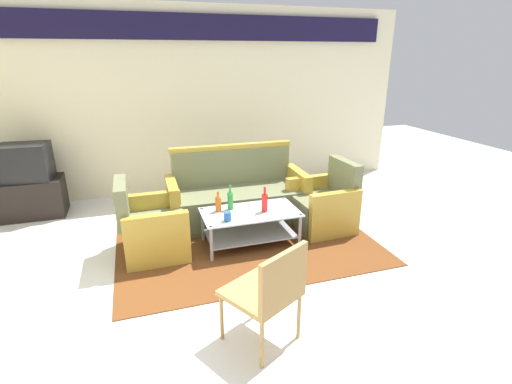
{
  "coord_description": "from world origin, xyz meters",
  "views": [
    {
      "loc": [
        -1.14,
        -3.0,
        2.1
      ],
      "look_at": [
        0.08,
        0.81,
        0.65
      ],
      "focal_mm": 26.76,
      "sensor_mm": 36.0,
      "label": 1
    }
  ],
  "objects_px": {
    "armchair_left": "(152,229)",
    "cup": "(227,217)",
    "couch": "(237,197)",
    "bottle_red": "(265,202)",
    "armchair_right": "(324,206)",
    "bottle_orange": "(218,204)",
    "tv_stand": "(33,198)",
    "coffee_table": "(250,223)",
    "television": "(25,162)",
    "wicker_chair": "(270,289)",
    "bottle_green": "(230,200)"
  },
  "relations": [
    {
      "from": "coffee_table",
      "to": "bottle_green",
      "type": "bearing_deg",
      "value": 144.01
    },
    {
      "from": "armchair_left",
      "to": "tv_stand",
      "type": "height_order",
      "value": "armchair_left"
    },
    {
      "from": "bottle_green",
      "to": "cup",
      "type": "distance_m",
      "value": 0.34
    },
    {
      "from": "armchair_right",
      "to": "cup",
      "type": "bearing_deg",
      "value": 101.8
    },
    {
      "from": "television",
      "to": "bottle_red",
      "type": "bearing_deg",
      "value": 151.23
    },
    {
      "from": "armchair_left",
      "to": "cup",
      "type": "relative_size",
      "value": 8.5
    },
    {
      "from": "bottle_green",
      "to": "cup",
      "type": "xyz_separation_m",
      "value": [
        -0.11,
        -0.31,
        -0.06
      ]
    },
    {
      "from": "television",
      "to": "wicker_chair",
      "type": "bearing_deg",
      "value": 127.87
    },
    {
      "from": "armchair_right",
      "to": "armchair_left",
      "type": "bearing_deg",
      "value": 88.5
    },
    {
      "from": "bottle_red",
      "to": "cup",
      "type": "height_order",
      "value": "bottle_red"
    },
    {
      "from": "couch",
      "to": "bottle_red",
      "type": "distance_m",
      "value": 0.82
    },
    {
      "from": "bottle_orange",
      "to": "bottle_red",
      "type": "distance_m",
      "value": 0.53
    },
    {
      "from": "bottle_green",
      "to": "television",
      "type": "xyz_separation_m",
      "value": [
        -2.38,
        1.58,
        0.24
      ]
    },
    {
      "from": "coffee_table",
      "to": "cup",
      "type": "height_order",
      "value": "cup"
    },
    {
      "from": "bottle_red",
      "to": "tv_stand",
      "type": "distance_m",
      "value": 3.26
    },
    {
      "from": "bottle_orange",
      "to": "armchair_right",
      "type": "bearing_deg",
      "value": 1.75
    },
    {
      "from": "bottle_orange",
      "to": "tv_stand",
      "type": "distance_m",
      "value": 2.75
    },
    {
      "from": "couch",
      "to": "bottle_green",
      "type": "bearing_deg",
      "value": 68.96
    },
    {
      "from": "couch",
      "to": "coffee_table",
      "type": "distance_m",
      "value": 0.74
    },
    {
      "from": "couch",
      "to": "armchair_left",
      "type": "height_order",
      "value": "couch"
    },
    {
      "from": "armchair_left",
      "to": "bottle_green",
      "type": "bearing_deg",
      "value": 90.24
    },
    {
      "from": "coffee_table",
      "to": "bottle_red",
      "type": "distance_m",
      "value": 0.3
    },
    {
      "from": "bottle_orange",
      "to": "television",
      "type": "xyz_separation_m",
      "value": [
        -2.24,
        1.59,
        0.26
      ]
    },
    {
      "from": "coffee_table",
      "to": "television",
      "type": "distance_m",
      "value": 3.14
    },
    {
      "from": "bottle_red",
      "to": "television",
      "type": "bearing_deg",
      "value": 147.19
    },
    {
      "from": "couch",
      "to": "bottle_orange",
      "type": "height_order",
      "value": "couch"
    },
    {
      "from": "couch",
      "to": "bottle_orange",
      "type": "distance_m",
      "value": 0.74
    },
    {
      "from": "wicker_chair",
      "to": "armchair_left",
      "type": "bearing_deg",
      "value": 84.53
    },
    {
      "from": "coffee_table",
      "to": "tv_stand",
      "type": "relative_size",
      "value": 1.38
    },
    {
      "from": "tv_stand",
      "to": "television",
      "type": "distance_m",
      "value": 0.5
    },
    {
      "from": "armchair_left",
      "to": "wicker_chair",
      "type": "height_order",
      "value": "armchair_left"
    },
    {
      "from": "couch",
      "to": "bottle_red",
      "type": "height_order",
      "value": "couch"
    },
    {
      "from": "bottle_green",
      "to": "cup",
      "type": "relative_size",
      "value": 2.91
    },
    {
      "from": "armchair_right",
      "to": "couch",
      "type": "bearing_deg",
      "value": 57.47
    },
    {
      "from": "armchair_right",
      "to": "bottle_green",
      "type": "xyz_separation_m",
      "value": [
        -1.22,
        -0.03,
        0.23
      ]
    },
    {
      "from": "cup",
      "to": "couch",
      "type": "bearing_deg",
      "value": 68.91
    },
    {
      "from": "armchair_left",
      "to": "armchair_right",
      "type": "relative_size",
      "value": 1.0
    },
    {
      "from": "armchair_left",
      "to": "tv_stand",
      "type": "bearing_deg",
      "value": -137.12
    },
    {
      "from": "armchair_right",
      "to": "wicker_chair",
      "type": "xyz_separation_m",
      "value": [
        -1.37,
        -1.78,
        0.21
      ]
    },
    {
      "from": "armchair_left",
      "to": "wicker_chair",
      "type": "distance_m",
      "value": 1.91
    },
    {
      "from": "couch",
      "to": "bottle_orange",
      "type": "relative_size",
      "value": 7.64
    },
    {
      "from": "coffee_table",
      "to": "bottle_red",
      "type": "xyz_separation_m",
      "value": [
        0.16,
        -0.04,
        0.25
      ]
    },
    {
      "from": "tv_stand",
      "to": "bottle_orange",
      "type": "bearing_deg",
      "value": -35.41
    },
    {
      "from": "armchair_right",
      "to": "bottle_red",
      "type": "distance_m",
      "value": 0.92
    },
    {
      "from": "cup",
      "to": "television",
      "type": "distance_m",
      "value": 2.97
    },
    {
      "from": "cup",
      "to": "tv_stand",
      "type": "height_order",
      "value": "tv_stand"
    },
    {
      "from": "bottle_green",
      "to": "tv_stand",
      "type": "distance_m",
      "value": 2.87
    },
    {
      "from": "bottle_red",
      "to": "wicker_chair",
      "type": "xyz_separation_m",
      "value": [
        -0.5,
        -1.57,
        -0.03
      ]
    },
    {
      "from": "bottle_orange",
      "to": "tv_stand",
      "type": "relative_size",
      "value": 0.3
    },
    {
      "from": "armchair_left",
      "to": "armchair_right",
      "type": "xyz_separation_m",
      "value": [
        2.11,
        0.03,
        0.0
      ]
    }
  ]
}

